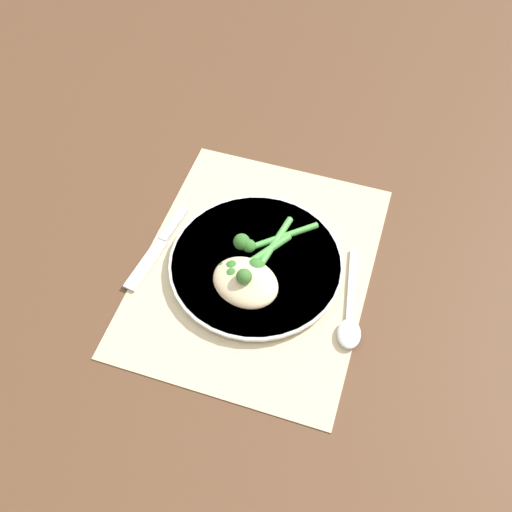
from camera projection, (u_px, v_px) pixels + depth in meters
name	position (u px, v px, depth m)	size (l,w,h in m)	color
ground_plane	(256.00, 268.00, 0.93)	(3.00, 3.00, 0.00)	brown
placemat	(256.00, 268.00, 0.92)	(0.43, 0.34, 0.00)	beige
plate	(256.00, 264.00, 0.92)	(0.27, 0.27, 0.01)	white
chicken_fillet	(244.00, 282.00, 0.87)	(0.11, 0.12, 0.03)	beige
pesto_dollop_primary	(241.00, 276.00, 0.85)	(0.02, 0.02, 0.02)	#3D702D
broccoli_stalk_right	(236.00, 270.00, 0.89)	(0.12, 0.09, 0.03)	#51A847
broccoli_stalk_left	(257.00, 264.00, 0.89)	(0.13, 0.05, 0.03)	#51A847
broccoli_stalk_front	(256.00, 241.00, 0.92)	(0.09, 0.12, 0.03)	#51A847
knife	(159.00, 246.00, 0.94)	(0.17, 0.04, 0.01)	silver
spoon	(350.00, 321.00, 0.86)	(0.18, 0.05, 0.01)	silver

